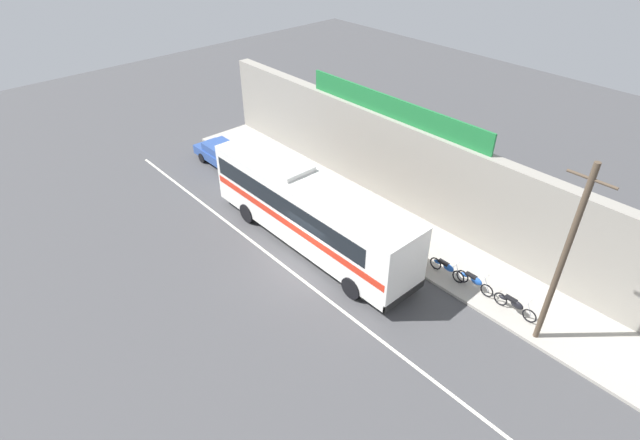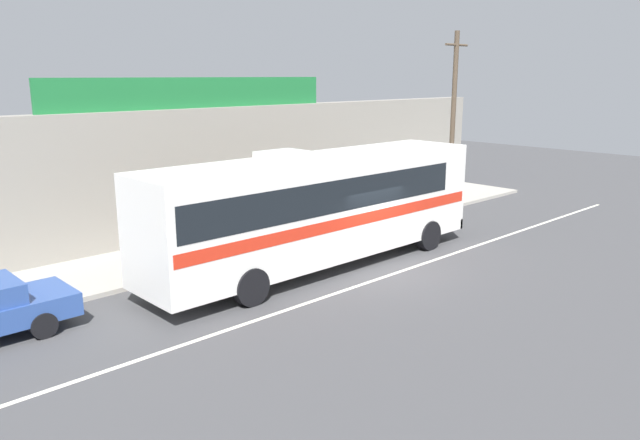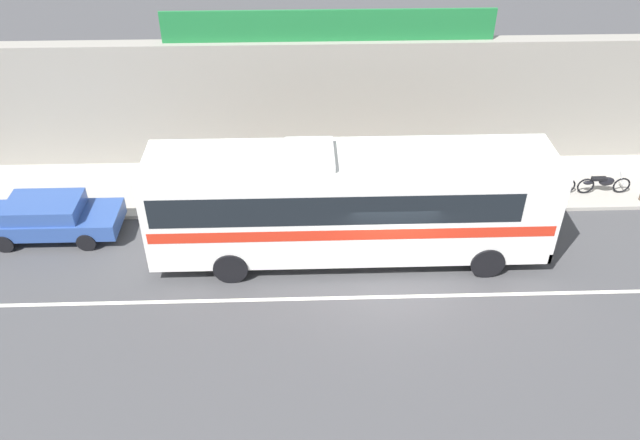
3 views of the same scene
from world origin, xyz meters
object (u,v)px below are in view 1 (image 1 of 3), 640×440
Objects in this scene: motorcycle_blue at (447,268)px; intercity_bus at (308,208)px; parked_car at (223,155)px; utility_pole at (564,257)px; motorcycle_black at (514,305)px; motorcycle_purple at (474,281)px; pedestrian_far_right at (310,173)px.

intercity_bus is at bearing -155.03° from motorcycle_blue.
parked_car is 0.58× the size of utility_pole.
motorcycle_black is (-1.30, 0.48, -3.57)m from utility_pole.
motorcycle_purple is at bearing 171.14° from utility_pole.
parked_car is at bearing -174.27° from motorcycle_blue.
intercity_bus is 7.05× the size of pedestrian_far_right.
motorcycle_black is (19.11, 1.72, -0.17)m from parked_car.
motorcycle_blue is at bearing -177.59° from motorcycle_black.
motorcycle_purple is 11.25m from pedestrian_far_right.
motorcycle_purple is at bearing 5.82° from parked_car.
intercity_bus is 9.83m from parked_car.
motorcycle_black is at bearing -0.76° from motorcycle_purple.
parked_car is 17.26m from motorcycle_purple.
intercity_bus is 11.24m from utility_pole.
motorcycle_purple is at bearing 179.24° from motorcycle_black.
intercity_bus is at bearing -157.99° from motorcycle_purple.
parked_car reaches higher than motorcycle_blue.
motorcycle_purple is at bearing 22.01° from intercity_bus.
utility_pole reaches higher than motorcycle_black.
utility_pole is 4.85m from motorcycle_purple.
utility_pole is at bearing 3.49° from parked_car.
intercity_bus is at bearing -41.63° from pedestrian_far_right.
parked_car is 2.61× the size of pedestrian_far_right.
motorcycle_blue is 1.35m from motorcycle_purple.
motorcycle_blue is (15.82, 1.59, -0.17)m from parked_car.
motorcycle_black is (9.46, 3.01, -1.50)m from intercity_bus.
pedestrian_far_right is at bearing 178.73° from motorcycle_black.
utility_pole is 4.00× the size of motorcycle_black.
utility_pole is at bearing -3.05° from pedestrian_far_right.
motorcycle_blue is 1.08× the size of pedestrian_far_right.
intercity_bus is at bearing -162.34° from motorcycle_black.
pedestrian_far_right reaches higher than motorcycle_black.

